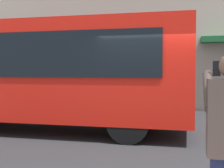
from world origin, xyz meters
TOP-DOWN VIEW (x-y plane):
  - ground_plane at (0.00, 0.00)m, footprint 60.00×60.00m
  - red_bus at (3.58, -0.64)m, footprint 9.05×2.54m

SIDE VIEW (x-z plane):
  - ground_plane at x=0.00m, z-range 0.00..0.00m
  - red_bus at x=3.58m, z-range 0.14..3.22m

